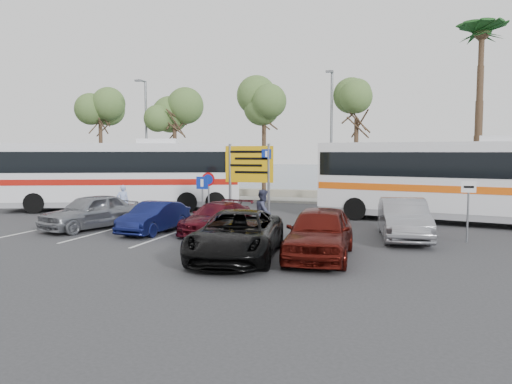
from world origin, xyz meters
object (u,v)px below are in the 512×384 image
(car_blue, at_px, (154,217))
(car_maroon, at_px, (217,218))
(coach_bus_right, at_px, (459,183))
(car_silver_b, at_px, (404,219))
(coach_bus_left, at_px, (124,177))
(pedestrian_near, at_px, (123,202))
(direction_sign, at_px, (249,170))
(street_lamp_right, at_px, (331,130))
(suv_black, at_px, (237,235))
(car_silver_a, at_px, (91,212))
(pedestrian_far, at_px, (264,211))
(street_lamp_left, at_px, (146,132))
(car_red, at_px, (320,232))

(car_blue, bearing_deg, car_maroon, 19.93)
(coach_bus_right, bearing_deg, car_silver_b, -114.79)
(coach_bus_right, bearing_deg, coach_bus_left, 180.00)
(coach_bus_left, bearing_deg, pedestrian_near, -59.13)
(direction_sign, distance_m, pedestrian_near, 6.84)
(street_lamp_right, xyz_separation_m, car_maroon, (-2.60, -12.71, -4.00))
(coach_bus_right, height_order, suv_black, coach_bus_right)
(car_maroon, bearing_deg, coach_bus_right, 37.49)
(street_lamp_right, bearing_deg, car_silver_a, -120.79)
(car_maroon, height_order, suv_black, suv_black)
(car_blue, xyz_separation_m, pedestrian_far, (4.23, 1.18, 0.26))
(car_blue, xyz_separation_m, car_maroon, (2.40, 0.72, -0.01))
(street_lamp_left, xyz_separation_m, car_maroon, (10.40, -12.71, -4.00))
(pedestrian_far, bearing_deg, coach_bus_right, -59.92)
(suv_black, bearing_deg, car_blue, 134.79)
(coach_bus_right, xyz_separation_m, pedestrian_near, (-15.55, -2.94, -1.01))
(coach_bus_left, distance_m, pedestrian_far, 10.99)
(coach_bus_right, distance_m, car_red, 10.39)
(suv_black, bearing_deg, car_red, 10.07)
(street_lamp_left, relative_size, street_lamp_right, 1.00)
(car_blue, distance_m, car_red, 7.72)
(street_lamp_right, distance_m, car_blue, 14.87)
(direction_sign, relative_size, suv_black, 0.69)
(car_silver_b, distance_m, pedestrian_far, 5.37)
(suv_black, xyz_separation_m, car_silver_b, (4.80, 5.00, 0.03))
(car_red, bearing_deg, street_lamp_left, 129.66)
(direction_sign, height_order, car_blue, direction_sign)
(car_blue, distance_m, car_silver_b, 9.70)
(street_lamp_right, relative_size, pedestrian_near, 4.92)
(car_silver_a, bearing_deg, pedestrian_near, 118.63)
(pedestrian_near, bearing_deg, street_lamp_right, -172.06)
(car_blue, relative_size, car_silver_b, 0.82)
(car_red, bearing_deg, pedestrian_near, 146.50)
(suv_black, xyz_separation_m, pedestrian_near, (-8.44, 7.06, 0.09))
(coach_bus_right, distance_m, suv_black, 12.32)
(direction_sign, xyz_separation_m, car_maroon, (-0.60, -2.39, -1.83))
(street_lamp_right, relative_size, car_silver_a, 1.85)
(pedestrian_far, bearing_deg, pedestrian_near, 69.64)
(direction_sign, bearing_deg, street_lamp_right, 79.06)
(coach_bus_right, distance_m, car_maroon, 11.15)
(direction_sign, height_order, coach_bus_left, coach_bus_left)
(direction_sign, relative_size, car_silver_a, 0.83)
(car_silver_a, bearing_deg, direction_sign, 45.54)
(direction_sign, bearing_deg, car_silver_a, -152.68)
(street_lamp_right, distance_m, car_silver_b, 13.43)
(street_lamp_right, distance_m, car_maroon, 13.57)
(street_lamp_right, bearing_deg, pedestrian_near, -130.94)
(street_lamp_left, height_order, car_silver_b, street_lamp_left)
(street_lamp_left, height_order, direction_sign, street_lamp_left)
(coach_bus_right, distance_m, pedestrian_near, 15.85)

